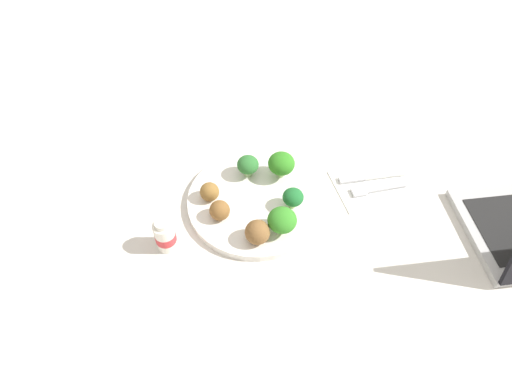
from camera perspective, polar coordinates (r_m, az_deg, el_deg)
The scene contains 13 objects.
ground_plane at distance 0.92m, azimuth 0.00°, elevation -1.44°, with size 4.00×4.00×0.00m, color silver.
plate at distance 0.91m, azimuth 0.00°, elevation -1.13°, with size 0.28×0.28×0.02m, color white.
broccoli_floret_far_rim at distance 0.93m, azimuth -0.94°, elevation 3.48°, with size 0.05×0.05×0.05m.
broccoli_floret_center at distance 0.88m, azimuth 4.76°, elevation -0.69°, with size 0.04×0.04×0.05m.
broccoli_floret_back_right at distance 0.83m, azimuth 3.35°, elevation -3.64°, with size 0.06×0.06×0.06m.
broccoli_floret_mid_left at distance 0.92m, azimuth 3.26°, elevation 3.63°, with size 0.06×0.06×0.06m.
meatball_mid_right at distance 0.90m, azimuth -5.96°, elevation 0.03°, with size 0.04×0.04×0.04m, color olive.
meatball_back_right at distance 0.87m, azimuth -4.67°, elevation -2.35°, with size 0.04×0.04×0.04m, color brown.
meatball_front_right at distance 0.83m, azimuth 0.18°, elevation -5.15°, with size 0.05×0.05×0.05m, color brown.
napkin at distance 0.98m, azimuth 14.98°, elevation 1.04°, with size 0.17×0.12×0.01m, color white.
fork at distance 0.97m, azimuth 15.07°, elevation 0.39°, with size 0.12×0.02×0.01m.
knife at distance 0.99m, azimuth 14.21°, elevation 1.94°, with size 0.15×0.03×0.01m.
yogurt_bottle at distance 0.85m, azimuth -11.52°, elevation -5.45°, with size 0.04×0.04×0.08m.
Camera 1 is at (0.14, 0.56, 0.72)m, focal length 31.31 mm.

